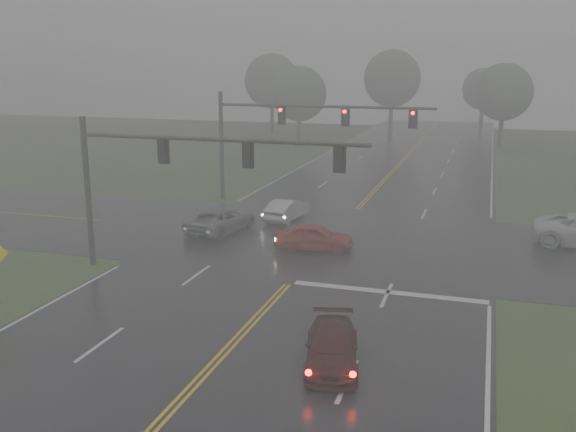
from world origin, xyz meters
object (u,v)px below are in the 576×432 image
(sedan_silver, at_px, (287,220))
(car_grey, at_px, (222,232))
(sedan_maroon, at_px, (332,365))
(signal_gantry_near, at_px, (167,166))
(sedan_red, at_px, (314,250))
(signal_gantry_far, at_px, (285,125))

(sedan_silver, bearing_deg, car_grey, 61.99)
(sedan_maroon, bearing_deg, signal_gantry_near, 131.08)
(sedan_red, relative_size, signal_gantry_far, 0.27)
(signal_gantry_far, bearing_deg, signal_gantry_near, -91.57)
(signal_gantry_far, bearing_deg, sedan_red, -64.77)
(sedan_silver, relative_size, signal_gantry_far, 0.27)
(sedan_maroon, bearing_deg, sedan_silver, 99.28)
(sedan_red, height_order, signal_gantry_near, signal_gantry_near)
(sedan_maroon, relative_size, sedan_silver, 1.03)
(sedan_red, bearing_deg, signal_gantry_far, 16.03)
(sedan_red, xyz_separation_m, signal_gantry_near, (-5.55, -5.67, 5.17))
(sedan_red, bearing_deg, sedan_silver, 20.49)
(sedan_maroon, height_order, signal_gantry_far, signal_gantry_far)
(sedan_red, relative_size, signal_gantry_near, 0.30)
(sedan_silver, bearing_deg, sedan_red, 127.48)
(sedan_silver, bearing_deg, signal_gantry_far, -62.90)
(signal_gantry_near, bearing_deg, sedan_silver, 79.47)
(sedan_maroon, relative_size, signal_gantry_near, 0.30)
(sedan_maroon, height_order, sedan_silver, sedan_silver)
(sedan_silver, xyz_separation_m, signal_gantry_far, (-1.71, 4.88, 5.52))
(sedan_silver, height_order, car_grey, car_grey)
(sedan_red, bearing_deg, car_grey, 62.95)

